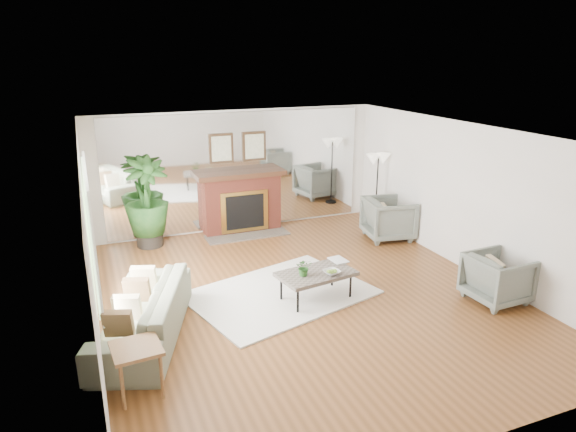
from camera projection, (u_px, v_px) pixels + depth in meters
name	position (u px, v px, depth m)	size (l,w,h in m)	color
ground	(305.00, 295.00, 7.95)	(7.00, 7.00, 0.00)	brown
wall_left	(90.00, 246.00, 6.50)	(0.02, 7.00, 2.50)	white
wall_right	(468.00, 198.00, 8.63)	(0.02, 7.00, 2.50)	white
wall_back	(238.00, 171.00, 10.65)	(6.00, 0.02, 2.50)	white
mirror_panel	(238.00, 171.00, 10.63)	(5.40, 0.04, 2.40)	silver
window_panel	(91.00, 228.00, 6.84)	(0.04, 2.40, 1.50)	#B2E09E
fireplace	(242.00, 201.00, 10.63)	(1.85, 0.83, 2.05)	maroon
area_rug	(280.00, 294.00, 7.97)	(2.66, 1.90, 0.03)	white
coffee_table	(316.00, 274.00, 7.68)	(1.22, 0.83, 0.45)	#64594F
sofa	(143.00, 313.00, 6.70)	(2.33, 0.91, 0.68)	#6E715B
armchair_back	(389.00, 218.00, 10.28)	(0.89, 0.92, 0.83)	gray
armchair_front	(497.00, 278.00, 7.67)	(0.79, 0.82, 0.74)	gray
side_table	(137.00, 354.00, 5.51)	(0.55, 0.55, 0.58)	olive
potted_ficus	(147.00, 200.00, 9.72)	(0.96, 0.96, 1.73)	black
floor_lamp	(378.00, 165.00, 10.61)	(0.52, 0.29, 1.60)	black
tabletop_plant	(304.00, 267.00, 7.52)	(0.24, 0.21, 0.27)	#326023
fruit_bowl	(332.00, 272.00, 7.60)	(0.24, 0.24, 0.06)	olive
book	(332.00, 261.00, 8.03)	(0.23, 0.31, 0.02)	olive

